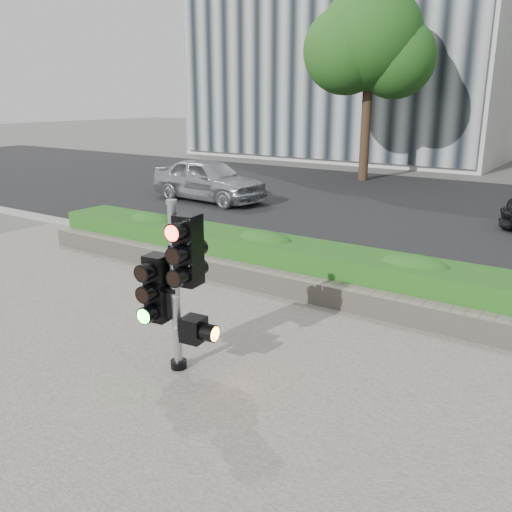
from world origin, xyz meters
name	(u,v)px	position (x,y,z in m)	size (l,w,h in m)	color
ground	(235,344)	(0.00, 0.00, 0.00)	(120.00, 120.00, 0.00)	#51514C
sidewalk	(78,437)	(0.00, -2.50, 0.01)	(16.00, 11.00, 0.03)	#9E9389
road	(448,213)	(0.00, 10.00, 0.01)	(60.00, 13.00, 0.02)	black
curb	(340,276)	(0.00, 3.15, 0.06)	(60.00, 0.25, 0.12)	gray
stone_wall	(306,289)	(0.00, 1.90, 0.20)	(12.00, 0.32, 0.34)	gray
hedge	(325,268)	(0.00, 2.55, 0.37)	(12.00, 1.00, 0.68)	green
building_left	(356,9)	(-9.00, 23.00, 7.50)	(16.00, 9.00, 15.00)	#B7B7B2
tree_left	(370,42)	(-4.52, 14.56, 5.04)	(4.61, 4.03, 7.34)	black
traffic_signal	(178,278)	(-0.10, -0.92, 1.14)	(0.71, 0.55, 2.02)	black
car_silver	(209,180)	(-6.66, 7.71, 0.67)	(1.54, 3.83, 1.31)	#AFB2B6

